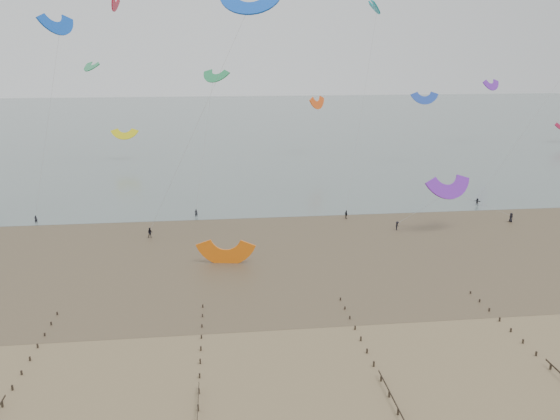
{
  "coord_description": "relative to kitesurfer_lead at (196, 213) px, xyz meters",
  "views": [
    {
      "loc": [
        -11.46,
        -52.33,
        31.68
      ],
      "look_at": [
        -2.18,
        28.0,
        8.0
      ],
      "focal_mm": 35.0,
      "sensor_mm": 36.0,
      "label": 1
    }
  ],
  "objects": [
    {
      "name": "kites_airborne",
      "position": [
        12.09,
        35.59,
        23.03
      ],
      "size": [
        235.35,
        108.2,
        45.15
      ],
      "color": "yellow",
      "rests_on": "ground"
    },
    {
      "name": "kitesurfers",
      "position": [
        37.68,
        -6.89,
        0.03
      ],
      "size": [
        130.46,
        15.58,
        1.85
      ],
      "color": "black",
      "rests_on": "ground"
    },
    {
      "name": "sea_and_shore",
      "position": [
        12.02,
        -17.68,
        -0.81
      ],
      "size": [
        500.0,
        665.0,
        0.03
      ],
      "color": "#475654",
      "rests_on": "ground"
    },
    {
      "name": "ground",
      "position": [
        16.1,
        -52.08,
        -0.82
      ],
      "size": [
        500.0,
        500.0,
        0.0
      ],
      "primitive_type": "plane",
      "color": "brown",
      "rests_on": "ground"
    },
    {
      "name": "kitesurfer_lead",
      "position": [
        0.0,
        0.0,
        0.0
      ],
      "size": [
        0.62,
        0.44,
        1.63
      ],
      "primitive_type": "imported",
      "rotation": [
        0.0,
        0.0,
        3.06
      ],
      "color": "black",
      "rests_on": "ground"
    },
    {
      "name": "grounded_kite",
      "position": [
        5.36,
        -25.18,
        -0.82
      ],
      "size": [
        8.47,
        7.09,
        4.19
      ],
      "primitive_type": null,
      "rotation": [
        1.54,
        0.0,
        -0.16
      ],
      "color": "orange",
      "rests_on": "ground"
    }
  ]
}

